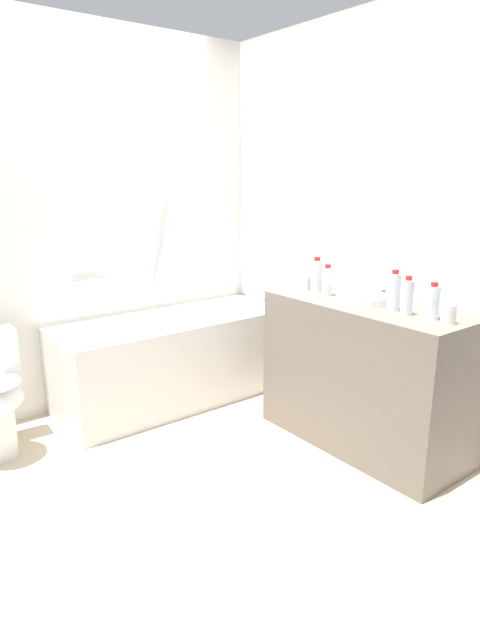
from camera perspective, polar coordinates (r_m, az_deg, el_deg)
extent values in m
plane|color=#C1AD8E|center=(2.89, -9.70, -17.53)|extent=(4.10, 4.10, 0.00)
cube|color=white|center=(3.65, -20.42, 9.47)|extent=(3.50, 0.10, 2.48)
cube|color=white|center=(3.47, 13.56, 9.74)|extent=(0.10, 2.90, 2.48)
cube|color=silver|center=(3.80, -7.13, -4.12)|extent=(1.61, 0.65, 0.60)
cube|color=white|center=(3.72, -7.26, -0.36)|extent=(1.32, 0.46, 0.09)
cylinder|color=silver|center=(4.04, 0.41, 2.20)|extent=(0.09, 0.03, 0.03)
cylinder|color=silver|center=(3.92, -8.31, 8.02)|extent=(0.19, 0.03, 0.60)
cylinder|color=silver|center=(3.72, -15.66, 4.17)|extent=(0.24, 0.03, 0.03)
cube|color=#6B6056|center=(3.21, 13.30, -5.64)|extent=(0.55, 1.20, 0.86)
cylinder|color=white|center=(3.07, 12.92, 2.21)|extent=(0.29, 0.29, 0.04)
cylinder|color=#A8A8AD|center=(3.21, 15.04, 2.71)|extent=(0.02, 0.02, 0.05)
cylinder|color=#A8A8AD|center=(3.17, 14.61, 3.06)|extent=(0.08, 0.02, 0.02)
cylinder|color=#A8A8AD|center=(3.18, 15.88, 2.38)|extent=(0.03, 0.03, 0.04)
cylinder|color=#A8A8AD|center=(3.25, 14.20, 2.77)|extent=(0.03, 0.03, 0.04)
cylinder|color=silver|center=(3.20, 9.26, 4.03)|extent=(0.06, 0.06, 0.16)
cylinder|color=red|center=(3.18, 9.33, 5.67)|extent=(0.03, 0.03, 0.02)
cylinder|color=silver|center=(2.92, 16.07, 2.85)|extent=(0.06, 0.06, 0.20)
cylinder|color=red|center=(2.90, 16.23, 4.95)|extent=(0.04, 0.04, 0.02)
cylinder|color=silver|center=(3.30, 8.15, 4.65)|extent=(0.07, 0.07, 0.19)
cylinder|color=red|center=(3.29, 8.22, 6.46)|extent=(0.04, 0.04, 0.02)
cylinder|color=silver|center=(2.85, 17.37, 2.28)|extent=(0.06, 0.06, 0.18)
cylinder|color=red|center=(2.83, 17.54, 4.28)|extent=(0.03, 0.03, 0.02)
cylinder|color=silver|center=(2.80, 19.82, 1.72)|extent=(0.06, 0.06, 0.16)
cylinder|color=red|center=(2.78, 20.00, 3.58)|extent=(0.03, 0.03, 0.02)
cylinder|color=white|center=(3.36, 6.93, 3.95)|extent=(0.07, 0.07, 0.08)
cylinder|color=white|center=(2.76, 21.32, 0.60)|extent=(0.07, 0.07, 0.09)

